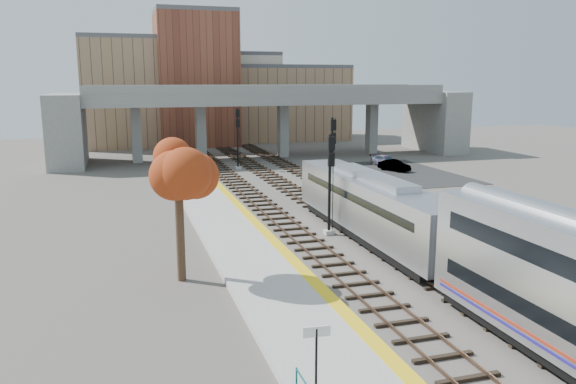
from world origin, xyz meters
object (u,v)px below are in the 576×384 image
object	(u,v)px
car_b	(394,165)
car_c	(385,161)
signal_mast_near	(330,187)
tree	(178,175)
car_a	(363,175)
signal_mast_far	(238,139)
signal_mast_mid	(332,160)
locomotive	(371,205)

from	to	relation	value
car_b	car_c	xyz separation A→B (m)	(0.82, 3.84, -0.02)
signal_mast_near	tree	world-z (taller)	tree
tree	car_a	bearing A→B (deg)	48.39
signal_mast_far	car_b	distance (m)	18.07
signal_mast_mid	car_b	distance (m)	17.89
car_a	car_b	bearing A→B (deg)	16.31
signal_mast_mid	car_a	bearing A→B (deg)	49.69
signal_mast_mid	signal_mast_near	bearing A→B (deg)	-112.09
signal_mast_far	car_c	xyz separation A→B (m)	(17.39, -2.79, -2.83)
signal_mast_near	signal_mast_far	xyz separation A→B (m)	(-0.00, 29.24, 0.23)
signal_mast_far	car_a	bearing A→B (deg)	-48.35
signal_mast_near	car_b	world-z (taller)	signal_mast_near
signal_mast_far	tree	distance (m)	36.70
car_c	car_a	bearing A→B (deg)	-143.98
tree	car_b	xyz separation A→B (m)	(26.97, 28.50, -4.84)
signal_mast_near	signal_mast_mid	size ratio (longest dim) A/B	0.95
signal_mast_near	car_c	xyz separation A→B (m)	(17.39, 26.45, -2.61)
locomotive	car_b	distance (m)	28.52
signal_mast_mid	tree	distance (m)	21.68
signal_mast_mid	car_c	world-z (taller)	signal_mast_mid
locomotive	tree	xyz separation A→B (m)	(-12.50, -3.97, 3.23)
signal_mast_near	tree	size ratio (longest dim) A/B	0.90
car_c	car_b	bearing A→B (deg)	-117.90
signal_mast_near	car_a	xyz separation A→B (m)	(10.41, 17.54, -2.55)
signal_mast_near	signal_mast_mid	distance (m)	10.90
signal_mast_mid	car_a	distance (m)	10.15
signal_mast_far	signal_mast_mid	bearing A→B (deg)	-77.91
signal_mast_mid	car_c	distance (m)	21.26
signal_mast_far	tree	size ratio (longest dim) A/B	0.95
signal_mast_far	car_b	xyz separation A→B (m)	(16.57, -6.63, -2.81)
tree	car_b	distance (m)	39.54
car_c	signal_mast_near	bearing A→B (deg)	-139.23
car_b	signal_mast_mid	bearing A→B (deg)	-160.11
signal_mast_near	car_c	bearing A→B (deg)	56.68
tree	car_c	world-z (taller)	tree
car_a	car_c	distance (m)	11.32
locomotive	car_b	bearing A→B (deg)	59.46
signal_mast_far	tree	bearing A→B (deg)	-106.49
tree	car_a	xyz separation A→B (m)	(20.81, 23.43, -4.80)
signal_mast_mid	signal_mast_far	bearing A→B (deg)	102.09
signal_mast_near	car_c	distance (m)	31.76
signal_mast_mid	locomotive	bearing A→B (deg)	-99.44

